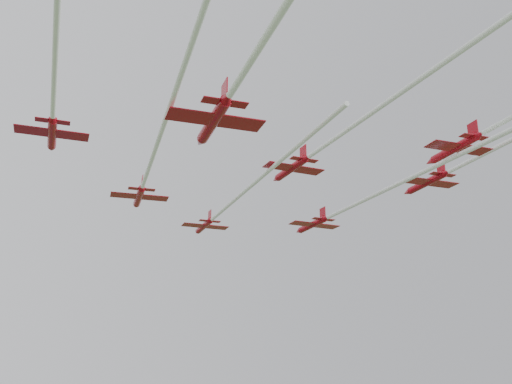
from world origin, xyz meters
TOP-DOWN VIEW (x-y plane):
  - jet_lead at (-4.16, 11.48)m, footprint 20.22×53.07m
  - jet_row2_left at (-22.55, 2.58)m, footprint 26.14×57.70m
  - jet_row2_right at (6.92, -5.24)m, footprint 18.54×55.80m
  - jet_row3_left at (-39.07, -8.98)m, footprint 20.61×51.37m
  - jet_row3_mid at (-9.19, -14.73)m, footprint 15.04×44.23m
  - jet_row4_left at (-28.11, -23.32)m, footprint 22.13×51.64m

SIDE VIEW (x-z plane):
  - jet_row2_right at x=6.92m, z-range 52.61..55.11m
  - jet_row4_left at x=-28.11m, z-range 53.19..56.12m
  - jet_lead at x=-4.16m, z-range 53.91..56.32m
  - jet_row2_left at x=-22.55m, z-range 54.19..56.70m
  - jet_row3_mid at x=-9.19m, z-range 54.51..56.88m
  - jet_row3_left at x=-39.07m, z-range 54.57..56.92m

